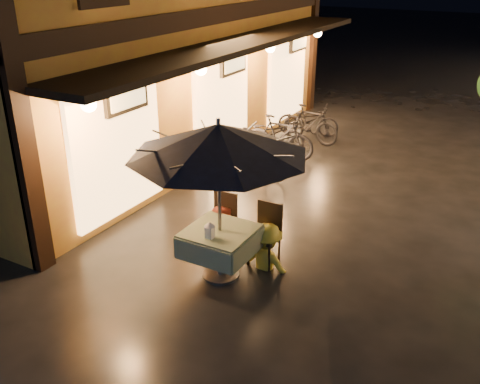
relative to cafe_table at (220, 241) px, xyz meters
The scene contains 13 objects.
ground 1.14m from the cafe_table, 13.18° to the left, with size 90.00×90.00×0.00m, color black.
cafe_table is the anchor object (origin of this frame).
patio_umbrella 1.56m from the cafe_table, 45.00° to the left, with size 2.55×2.55×2.46m.
cafe_chair_left 0.84m from the cafe_table, 118.51° to the left, with size 0.42×0.42×0.97m.
cafe_chair_right 0.84m from the cafe_table, 61.49° to the left, with size 0.42×0.42×0.97m.
table_lantern 0.43m from the cafe_table, 90.00° to the right, with size 0.16×0.16×0.25m.
person_orange 0.73m from the cafe_table, 122.84° to the left, with size 0.78×0.61×1.60m, color #CE482C.
person_yellow 0.77m from the cafe_table, 51.09° to the left, with size 0.90×0.52×1.39m, color yellow.
bicycle_0 4.04m from the cafe_table, 110.69° to the left, with size 0.59×1.70×0.89m, color black.
bicycle_1 5.30m from the cafe_table, 105.80° to the left, with size 0.48×1.71×1.03m, color black.
bicycle_2 5.63m from the cafe_table, 109.22° to the left, with size 0.62×1.78×0.94m, color black.
bicycle_3 6.67m from the cafe_table, 100.96° to the left, with size 0.45×1.61×0.97m, color black.
bicycle_4 7.20m from the cafe_table, 102.17° to the left, with size 0.57×1.62×0.85m, color black.
Camera 1 is at (2.67, -6.09, 4.44)m, focal length 40.00 mm.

